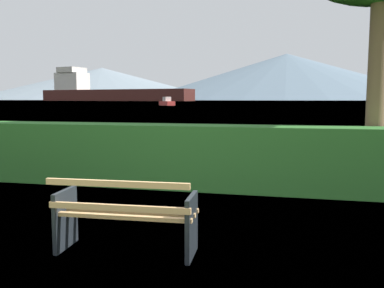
# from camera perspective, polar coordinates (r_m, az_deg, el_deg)

# --- Properties ---
(ground_plane) EXTENTS (1400.00, 1400.00, 0.00)m
(ground_plane) POSITION_cam_1_polar(r_m,az_deg,el_deg) (4.79, -8.97, -14.55)
(ground_plane) COLOR olive
(water_surface) EXTENTS (620.00, 620.00, 0.00)m
(water_surface) POSITION_cam_1_polar(r_m,az_deg,el_deg) (312.70, 12.81, 5.91)
(water_surface) COLOR slate
(water_surface) RESTS_ON ground_plane
(park_bench) EXTENTS (1.57, 0.64, 0.87)m
(park_bench) POSITION_cam_1_polar(r_m,az_deg,el_deg) (4.61, -9.30, -9.90)
(park_bench) COLOR tan
(park_bench) RESTS_ON ground_plane
(hedge_row) EXTENTS (9.79, 0.82, 1.20)m
(hedge_row) POSITION_cam_1_polar(r_m,az_deg,el_deg) (7.80, 0.32, -1.75)
(hedge_row) COLOR #2D6B28
(hedge_row) RESTS_ON ground_plane
(cargo_ship_large) EXTENTS (119.49, 42.22, 24.50)m
(cargo_ship_large) POSITION_cam_1_polar(r_m,az_deg,el_deg) (300.84, -12.25, 7.22)
(cargo_ship_large) COLOR #471E19
(cargo_ship_large) RESTS_ON water_surface
(fishing_boat_near) EXTENTS (5.12, 5.70, 2.11)m
(fishing_boat_near) POSITION_cam_1_polar(r_m,az_deg,el_deg) (99.82, -3.54, 5.81)
(fishing_boat_near) COLOR #B2332D
(fishing_boat_near) RESTS_ON water_surface
(distant_hills) EXTENTS (882.11, 452.47, 59.08)m
(distant_hills) POSITION_cam_1_polar(r_m,az_deg,el_deg) (574.65, 13.47, 8.63)
(distant_hills) COLOR gray
(distant_hills) RESTS_ON ground_plane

